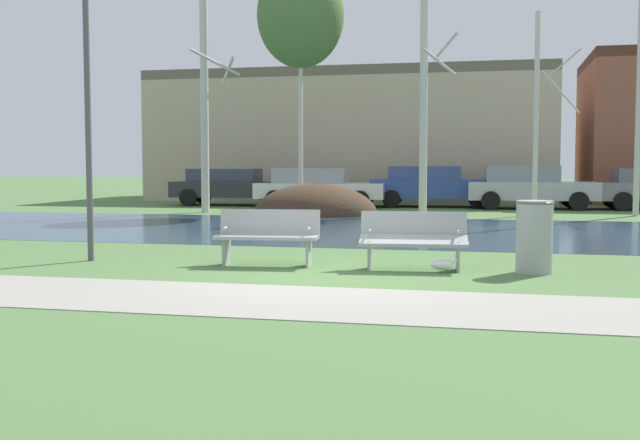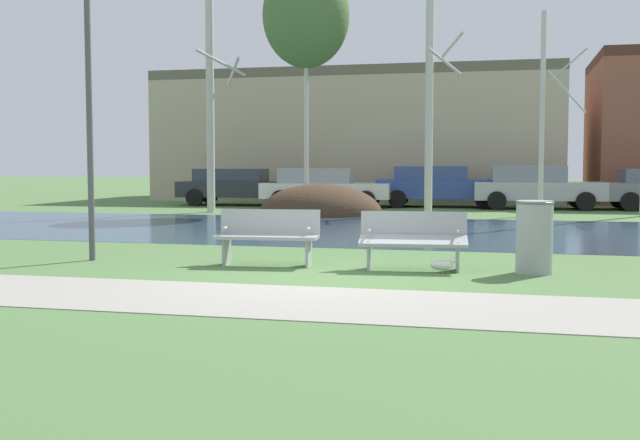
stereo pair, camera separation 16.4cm
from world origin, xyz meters
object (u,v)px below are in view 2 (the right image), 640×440
Objects in this scene: parked_hatch_third_blue at (438,185)px; seagull at (443,264)px; bench_right at (413,239)px; bench_left at (268,235)px; streetlamp at (88,36)px; parked_van_nearest_dark at (238,186)px; parked_sedan_second_white at (324,187)px; parked_wagon_fourth_silver at (535,186)px; trash_bin at (534,236)px.

seagull is at bearing -84.70° from parked_hatch_third_blue.
bench_right is at bearing 150.95° from seagull.
bench_left is 4.38m from streetlamp.
parked_sedan_second_white reaches higher than parked_van_nearest_dark.
parked_wagon_fourth_silver is (2.26, 16.49, 0.32)m from bench_right.
seagull is 0.09× the size of parked_sedan_second_white.
trash_bin is at bearing -57.56° from parked_van_nearest_dark.
seagull is 6.76m from streetlamp.
parked_sedan_second_white reaches higher than trash_bin.
seagull is at bearing -61.32° from parked_van_nearest_dark.
bench_left reaches higher than seagull.
trash_bin is 0.19× the size of streetlamp.
bench_right is at bearing 0.96° from streetlamp.
trash_bin is 7.70m from streetlamp.
seagull is 0.09× the size of parked_wagon_fourth_silver.
parked_hatch_third_blue is at bearing 86.09° from bench_left.
trash_bin is 17.16m from parked_hatch_third_blue.
trash_bin reaches higher than seagull.
bench_left is 0.37× the size of parked_wagon_fourth_silver.
parked_hatch_third_blue is (7.50, 0.60, 0.05)m from parked_van_nearest_dark.
trash_bin is (1.75, 0.04, 0.08)m from bench_right.
bench_left is 0.35× the size of parked_sedan_second_white.
seagull is at bearing -70.76° from parked_sedan_second_white.
seagull is at bearing -5.46° from bench_left.
parked_sedan_second_white is 1.06× the size of parked_wagon_fourth_silver.
streetlamp is 1.15× the size of parked_sedan_second_white.
parked_hatch_third_blue reaches higher than trash_bin.
parked_wagon_fourth_silver reaches higher than parked_van_nearest_dark.
seagull is 18.96m from parked_van_nearest_dark.
trash_bin is 0.23× the size of parked_van_nearest_dark.
bench_left is at bearing -79.72° from parked_sedan_second_white.
parked_sedan_second_white reaches higher than seagull.
bench_left is 17.54m from parked_van_nearest_dark.
parked_van_nearest_dark is (-8.62, 16.36, 0.27)m from bench_right.
trash_bin is 19.33m from parked_van_nearest_dark.
parked_wagon_fourth_silver is at bearing 82.20° from bench_right.
parked_hatch_third_blue is at bearing 95.30° from seagull.
parked_sedan_second_white is at bearing 108.00° from bench_right.
parked_hatch_third_blue is (-2.88, 16.92, 0.24)m from trash_bin.
parked_sedan_second_white is (-5.64, 16.15, 0.62)m from seagull.
streetlamp is (-5.29, -0.09, 3.18)m from bench_right.
parked_hatch_third_blue is (1.16, 16.96, 0.31)m from bench_left.
streetlamp is at bearing -90.45° from parked_sedan_second_white.
parked_hatch_third_blue is (-1.60, 17.22, 0.66)m from seagull.
streetlamp reaches higher than bench_left.
trash_bin is 17.29m from parked_sedan_second_white.
parked_hatch_third_blue is at bearing 14.87° from parked_sedan_second_white.
parked_wagon_fourth_silver is at bearing 65.53° from streetlamp.
trash_bin is 2.59× the size of seagull.
streetlamp is at bearing 178.26° from seagull.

